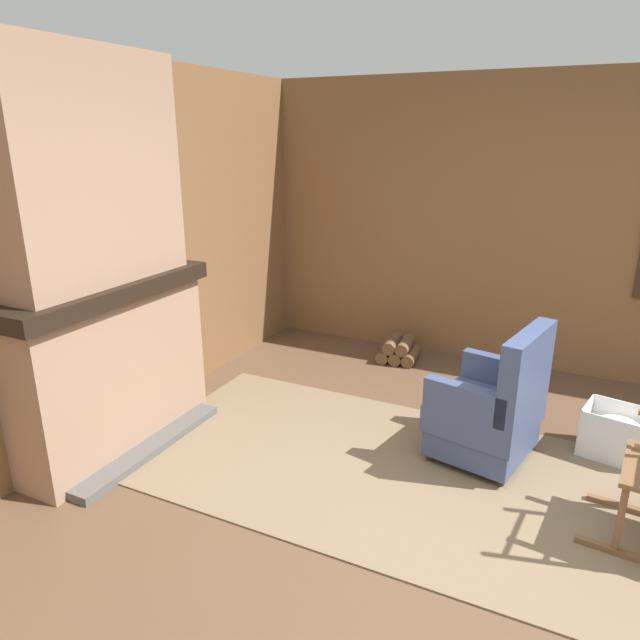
% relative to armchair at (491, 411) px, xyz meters
% --- Properties ---
extents(ground_plane, '(14.00, 14.00, 0.00)m').
position_rel_armchair_xyz_m(ground_plane, '(0.18, -0.93, -0.35)').
color(ground_plane, brown).
extents(wood_panel_wall_left, '(0.06, 6.05, 2.61)m').
position_rel_armchair_xyz_m(wood_panel_wall_left, '(-2.58, -0.93, 0.95)').
color(wood_panel_wall_left, brown).
rests_on(wood_panel_wall_left, ground).
extents(wood_panel_wall_back, '(6.05, 0.09, 2.61)m').
position_rel_armchair_xyz_m(wood_panel_wall_back, '(0.20, 1.82, 0.95)').
color(wood_panel_wall_back, brown).
rests_on(wood_panel_wall_back, ground).
extents(fireplace_hearth, '(0.58, 1.55, 1.18)m').
position_rel_armchair_xyz_m(fireplace_hearth, '(-2.35, -0.93, 0.23)').
color(fireplace_hearth, '#9E7A60').
rests_on(fireplace_hearth, ground).
extents(chimney_breast, '(0.33, 1.28, 1.41)m').
position_rel_armchair_xyz_m(chimney_breast, '(-2.36, -0.93, 1.53)').
color(chimney_breast, '#9E7A60').
rests_on(chimney_breast, fireplace_hearth).
extents(area_rug, '(3.52, 1.80, 0.01)m').
position_rel_armchair_xyz_m(area_rug, '(-0.51, -0.43, -0.35)').
color(area_rug, '#7A664C').
rests_on(area_rug, ground).
extents(armchair, '(0.73, 0.79, 0.95)m').
position_rel_armchair_xyz_m(armchair, '(0.00, 0.00, 0.00)').
color(armchair, '#3D4C75').
rests_on(armchair, ground).
extents(firewood_stack, '(0.40, 0.41, 0.23)m').
position_rel_armchair_xyz_m(firewood_stack, '(-1.10, 1.41, -0.25)').
color(firewood_stack, brown).
rests_on(firewood_stack, ground).
extents(laundry_basket, '(0.49, 0.42, 0.34)m').
position_rel_armchair_xyz_m(laundry_basket, '(0.78, 0.39, -0.18)').
color(laundry_basket, white).
rests_on(laundry_basket, ground).
extents(oil_lamp_vase, '(0.10, 0.10, 0.24)m').
position_rel_armchair_xyz_m(oil_lamp_vase, '(-2.40, -1.46, 0.91)').
color(oil_lamp_vase, '#47708E').
rests_on(oil_lamp_vase, fireplace_hearth).
extents(storage_case, '(0.16, 0.25, 0.14)m').
position_rel_armchair_xyz_m(storage_case, '(-2.40, -0.35, 0.90)').
color(storage_case, brown).
rests_on(storage_case, fireplace_hearth).
extents(decorative_plate_on_mantel, '(0.07, 0.26, 0.25)m').
position_rel_armchair_xyz_m(decorative_plate_on_mantel, '(-2.42, -0.86, 0.95)').
color(decorative_plate_on_mantel, '#336093').
rests_on(decorative_plate_on_mantel, fireplace_hearth).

